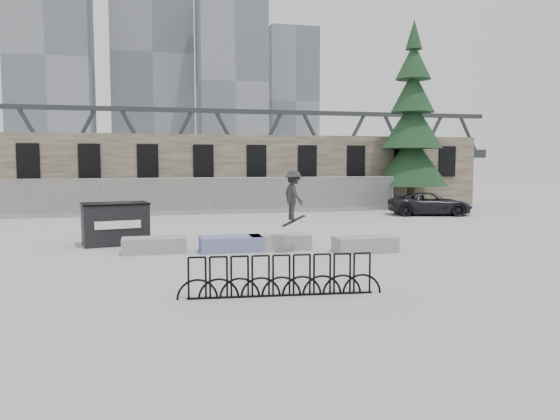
% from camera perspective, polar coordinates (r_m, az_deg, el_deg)
% --- Properties ---
extents(ground, '(120.00, 120.00, 0.00)m').
position_cam_1_polar(ground, '(18.06, -3.31, -4.19)').
color(ground, '#AEAEA9').
rests_on(ground, ground).
extents(stone_wall, '(36.00, 2.58, 4.50)m').
position_cam_1_polar(stone_wall, '(33.93, -8.20, 3.96)').
color(stone_wall, brown).
rests_on(stone_wall, ground).
extents(chainlink_fence, '(22.06, 0.06, 2.02)m').
position_cam_1_polar(chainlink_fence, '(30.26, -7.51, 1.52)').
color(chainlink_fence, gray).
rests_on(chainlink_fence, ground).
extents(planter_far_left, '(2.00, 0.90, 0.49)m').
position_cam_1_polar(planter_far_left, '(17.91, -13.01, -3.52)').
color(planter_far_left, '#999997').
rests_on(planter_far_left, ground).
extents(planter_center_left, '(2.00, 0.90, 0.49)m').
position_cam_1_polar(planter_center_left, '(17.77, -5.15, -3.47)').
color(planter_center_left, '#3847AA').
rests_on(planter_center_left, ground).
extents(planter_center_right, '(2.00, 0.90, 0.49)m').
position_cam_1_polar(planter_center_right, '(18.10, -0.04, -3.30)').
color(planter_center_right, '#999997').
rests_on(planter_center_right, ground).
extents(planter_offset, '(2.00, 0.90, 0.49)m').
position_cam_1_polar(planter_offset, '(17.83, 8.88, -3.49)').
color(planter_offset, '#999997').
rests_on(planter_offset, ground).
extents(dumpster, '(2.45, 1.76, 1.47)m').
position_cam_1_polar(dumpster, '(19.99, -16.83, -1.34)').
color(dumpster, black).
rests_on(dumpster, ground).
extents(bike_rack, '(4.48, 0.45, 0.90)m').
position_cam_1_polar(bike_rack, '(11.86, 0.14, -6.95)').
color(bike_rack, black).
rests_on(bike_rack, ground).
extents(spruce_tree, '(4.49, 4.49, 11.50)m').
position_cam_1_polar(spruce_tree, '(34.91, 13.63, 8.03)').
color(spruce_tree, '#38281E').
rests_on(spruce_tree, ground).
extents(skyline_towers, '(58.00, 28.00, 48.00)m').
position_cam_1_polar(skyline_towers, '(112.80, -12.62, 14.13)').
color(skyline_towers, slate).
rests_on(skyline_towers, ground).
extents(truss_bridge, '(70.00, 3.00, 9.80)m').
position_cam_1_polar(truss_bridge, '(73.73, -3.24, 6.07)').
color(truss_bridge, '#2D3033').
rests_on(truss_bridge, ground).
extents(suv, '(4.76, 3.01, 1.22)m').
position_cam_1_polar(suv, '(30.68, 15.41, 0.63)').
color(suv, black).
rests_on(suv, ground).
extents(skateboarder, '(0.77, 1.10, 1.77)m').
position_cam_1_polar(skateboarder, '(17.16, 1.43, 1.55)').
color(skateboarder, '#2A292C').
rests_on(skateboarder, ground).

